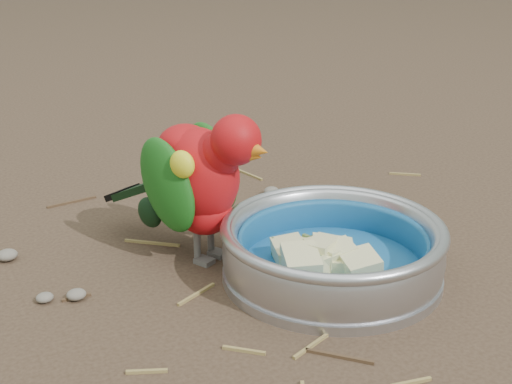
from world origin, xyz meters
TOP-DOWN VIEW (x-y plane):
  - ground at (0.00, 0.00)m, footprint 60.00×60.00m
  - food_bowl at (0.11, 0.08)m, footprint 0.23×0.23m
  - bowl_wall at (0.11, 0.08)m, footprint 0.23×0.23m
  - fruit_wedges at (0.11, 0.08)m, footprint 0.14×0.14m
  - lory_parrot at (0.01, 0.19)m, footprint 0.17×0.22m
  - ground_debris at (-0.02, 0.05)m, footprint 0.90×0.80m

SIDE VIEW (x-z plane):
  - ground at x=0.00m, z-range 0.00..0.00m
  - ground_debris at x=-0.02m, z-range 0.00..0.01m
  - food_bowl at x=0.11m, z-range 0.00..0.02m
  - fruit_wedges at x=0.11m, z-range 0.02..0.05m
  - bowl_wall at x=0.11m, z-range 0.02..0.06m
  - lory_parrot at x=0.01m, z-range 0.00..0.16m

